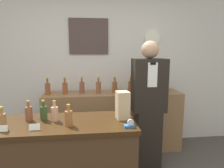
# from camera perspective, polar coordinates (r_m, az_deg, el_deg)

# --- Properties ---
(back_wall) EXTENTS (5.20, 0.09, 2.70)m
(back_wall) POSITION_cam_1_polar(r_m,az_deg,el_deg) (3.37, -3.63, 5.25)
(back_wall) COLOR silver
(back_wall) RESTS_ON ground_plane
(back_shelf) EXTENTS (2.16, 0.46, 0.95)m
(back_shelf) POSITION_cam_1_polar(r_m,az_deg,el_deg) (3.29, 0.35, -10.62)
(back_shelf) COLOR #8E6642
(back_shelf) RESTS_ON ground_plane
(display_counter) EXTENTS (1.28, 0.59, 0.94)m
(display_counter) POSITION_cam_1_polar(r_m,az_deg,el_deg) (2.16, -12.26, -22.34)
(display_counter) COLOR #422B19
(display_counter) RESTS_ON ground_plane
(shopkeeper) EXTENTS (0.44, 0.27, 1.73)m
(shopkeeper) POSITION_cam_1_polar(r_m,az_deg,el_deg) (2.73, 10.34, -6.38)
(shopkeeper) COLOR black
(shopkeeper) RESTS_ON ground_plane
(potted_plant) EXTENTS (0.29, 0.29, 0.37)m
(potted_plant) POSITION_cam_1_polar(r_m,az_deg,el_deg) (3.31, 13.47, 1.29)
(potted_plant) COLOR #9E998E
(potted_plant) RESTS_ON back_shelf
(paper_bag) EXTENTS (0.13, 0.14, 0.27)m
(paper_bag) POSITION_cam_1_polar(r_m,az_deg,el_deg) (1.97, 3.04, -6.04)
(paper_bag) COLOR tan
(paper_bag) RESTS_ON display_counter
(tape_dispenser) EXTENTS (0.09, 0.06, 0.07)m
(tape_dispenser) POSITION_cam_1_polar(r_m,az_deg,el_deg) (1.79, 5.06, -11.51)
(tape_dispenser) COLOR #2D66A8
(tape_dispenser) RESTS_ON display_counter
(price_card_left) EXTENTS (0.09, 0.02, 0.06)m
(price_card_left) POSITION_cam_1_polar(r_m,az_deg,el_deg) (1.92, -28.93, -11.05)
(price_card_left) COLOR white
(price_card_left) RESTS_ON display_counter
(price_card_right) EXTENTS (0.09, 0.02, 0.06)m
(price_card_right) POSITION_cam_1_polar(r_m,az_deg,el_deg) (1.84, -21.27, -11.40)
(price_card_right) COLOR white
(price_card_right) RESTS_ON display_counter
(counter_bottle_0) EXTENTS (0.07, 0.07, 0.20)m
(counter_bottle_0) POSITION_cam_1_polar(r_m,az_deg,el_deg) (1.96, -28.88, -9.18)
(counter_bottle_0) COLOR #99683C
(counter_bottle_0) RESTS_ON display_counter
(counter_bottle_1) EXTENTS (0.07, 0.07, 0.20)m
(counter_bottle_1) POSITION_cam_1_polar(r_m,az_deg,el_deg) (2.09, -22.69, -7.65)
(counter_bottle_1) COLOR brown
(counter_bottle_1) RESTS_ON display_counter
(counter_bottle_2) EXTENTS (0.07, 0.07, 0.20)m
(counter_bottle_2) POSITION_cam_1_polar(r_m,az_deg,el_deg) (2.05, -18.95, -7.72)
(counter_bottle_2) COLOR #314C27
(counter_bottle_2) RESTS_ON display_counter
(counter_bottle_3) EXTENTS (0.07, 0.07, 0.20)m
(counter_bottle_3) POSITION_cam_1_polar(r_m,az_deg,el_deg) (1.99, -16.06, -8.04)
(counter_bottle_3) COLOR tan
(counter_bottle_3) RESTS_ON display_counter
(counter_bottle_4) EXTENTS (0.07, 0.07, 0.20)m
(counter_bottle_4) POSITION_cam_1_polar(r_m,az_deg,el_deg) (1.84, -12.26, -9.37)
(counter_bottle_4) COLOR #9A6133
(counter_bottle_4) RESTS_ON display_counter
(shelf_bottle_0) EXTENTS (0.08, 0.08, 0.26)m
(shelf_bottle_0) POSITION_cam_1_polar(r_m,az_deg,el_deg) (3.17, -17.90, -1.16)
(shelf_bottle_0) COLOR brown
(shelf_bottle_0) RESTS_ON back_shelf
(shelf_bottle_1) EXTENTS (0.08, 0.08, 0.26)m
(shelf_bottle_1) POSITION_cam_1_polar(r_m,az_deg,el_deg) (3.14, -13.28, -1.06)
(shelf_bottle_1) COLOR brown
(shelf_bottle_1) RESTS_ON back_shelf
(shelf_bottle_2) EXTENTS (0.08, 0.08, 0.26)m
(shelf_bottle_2) POSITION_cam_1_polar(r_m,az_deg,el_deg) (3.14, -8.59, -0.91)
(shelf_bottle_2) COLOR brown
(shelf_bottle_2) RESTS_ON back_shelf
(shelf_bottle_3) EXTENTS (0.08, 0.08, 0.26)m
(shelf_bottle_3) POSITION_cam_1_polar(r_m,az_deg,el_deg) (3.11, -3.88, -0.91)
(shelf_bottle_3) COLOR brown
(shelf_bottle_3) RESTS_ON back_shelf
(shelf_bottle_4) EXTENTS (0.08, 0.08, 0.26)m
(shelf_bottle_4) POSITION_cam_1_polar(r_m,az_deg,el_deg) (3.14, 0.78, -0.78)
(shelf_bottle_4) COLOR brown
(shelf_bottle_4) RESTS_ON back_shelf
(shelf_bottle_5) EXTENTS (0.08, 0.08, 0.26)m
(shelf_bottle_5) POSITION_cam_1_polar(r_m,az_deg,el_deg) (3.19, 5.35, -0.68)
(shelf_bottle_5) COLOR brown
(shelf_bottle_5) RESTS_ON back_shelf
(shelf_bottle_6) EXTENTS (0.08, 0.08, 0.26)m
(shelf_bottle_6) POSITION_cam_1_polar(r_m,az_deg,el_deg) (3.23, 9.85, -0.63)
(shelf_bottle_6) COLOR brown
(shelf_bottle_6) RESTS_ON back_shelf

